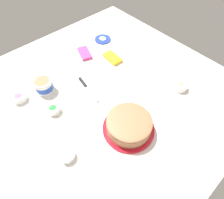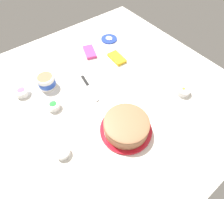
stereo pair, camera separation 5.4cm
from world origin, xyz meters
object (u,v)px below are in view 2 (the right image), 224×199
(frosted_cake, at_px, (126,126))
(paper_napkin, at_px, (152,80))
(frosting_tub_lid, at_px, (109,39))
(spreading_knife, at_px, (88,86))
(frosting_tub, at_px, (46,81))
(candy_box_lower, at_px, (90,52))
(sprinkle_bowl_orange, at_px, (183,90))
(candy_box_upper, at_px, (117,58))
(sprinkle_bowl_yellow, at_px, (62,152))
(sprinkle_bowl_pink, at_px, (22,92))
(sprinkle_bowl_green, at_px, (54,105))

(frosted_cake, distance_m, paper_napkin, 0.42)
(frosting_tub_lid, distance_m, spreading_knife, 0.52)
(frosting_tub, distance_m, candy_box_lower, 0.41)
(frosted_cake, bearing_deg, sprinkle_bowl_orange, -91.51)
(candy_box_lower, bearing_deg, candy_box_upper, -127.29)
(frosting_tub, distance_m, sprinkle_bowl_orange, 0.86)
(frosted_cake, distance_m, sprinkle_bowl_yellow, 0.35)
(sprinkle_bowl_orange, relative_size, candy_box_upper, 0.63)
(candy_box_upper, bearing_deg, spreading_knife, 110.29)
(paper_napkin, bearing_deg, candy_box_lower, 19.44)
(frosting_tub, height_order, sprinkle_bowl_yellow, frosting_tub)
(sprinkle_bowl_yellow, bearing_deg, frosting_tub, -17.08)
(spreading_knife, height_order, sprinkle_bowl_yellow, sprinkle_bowl_yellow)
(candy_box_lower, bearing_deg, sprinkle_bowl_yellow, 155.97)
(sprinkle_bowl_pink, relative_size, sprinkle_bowl_yellow, 1.14)
(sprinkle_bowl_pink, bearing_deg, sprinkle_bowl_orange, -126.85)
(frosted_cake, xyz_separation_m, sprinkle_bowl_green, (0.37, 0.24, -0.02))
(spreading_knife, relative_size, paper_napkin, 1.58)
(spreading_knife, height_order, candy_box_lower, candy_box_lower)
(frosted_cake, bearing_deg, spreading_knife, -1.80)
(candy_box_lower, height_order, candy_box_upper, same)
(frosting_tub, bearing_deg, candy_box_upper, -97.16)
(sprinkle_bowl_orange, relative_size, sprinkle_bowl_green, 1.15)
(sprinkle_bowl_pink, height_order, paper_napkin, sprinkle_bowl_pink)
(sprinkle_bowl_orange, distance_m, sprinkle_bowl_yellow, 0.79)
(sprinkle_bowl_green, bearing_deg, sprinkle_bowl_pink, 26.71)
(frosted_cake, relative_size, frosting_tub_lid, 2.22)
(candy_box_lower, relative_size, candy_box_upper, 1.02)
(sprinkle_bowl_orange, height_order, candy_box_lower, sprinkle_bowl_orange)
(spreading_knife, bearing_deg, sprinkle_bowl_pink, 61.68)
(sprinkle_bowl_orange, distance_m, candy_box_upper, 0.51)
(sprinkle_bowl_green, bearing_deg, spreading_knife, -85.45)
(sprinkle_bowl_pink, distance_m, candy_box_lower, 0.56)
(sprinkle_bowl_pink, bearing_deg, spreading_knife, -118.32)
(sprinkle_bowl_pink, relative_size, candy_box_lower, 0.61)
(spreading_knife, bearing_deg, frosting_tub_lid, -51.97)
(paper_napkin, bearing_deg, sprinkle_bowl_orange, -158.03)
(candy_box_lower, bearing_deg, frosting_tub, 125.15)
(frosted_cake, distance_m, candy_box_upper, 0.58)
(sprinkle_bowl_yellow, bearing_deg, sprinkle_bowl_pink, 1.48)
(frosting_tub_lid, distance_m, sprinkle_bowl_pink, 0.78)
(frosting_tub_lid, distance_m, paper_napkin, 0.54)
(candy_box_lower, height_order, paper_napkin, candy_box_lower)
(candy_box_lower, distance_m, candy_box_upper, 0.21)
(sprinkle_bowl_yellow, xyz_separation_m, candy_box_lower, (0.57, -0.54, -0.01))
(sprinkle_bowl_yellow, bearing_deg, candy_box_lower, -43.15)
(frosting_tub_lid, xyz_separation_m, sprinkle_bowl_orange, (-0.72, -0.03, 0.02))
(candy_box_lower, bearing_deg, frosted_cake, -177.88)
(sprinkle_bowl_pink, distance_m, candy_box_upper, 0.68)
(spreading_knife, distance_m, sprinkle_bowl_orange, 0.60)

